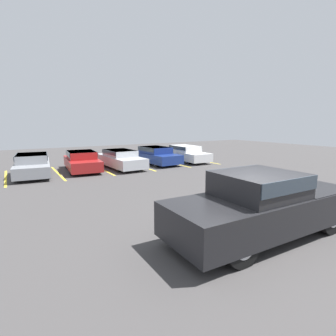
# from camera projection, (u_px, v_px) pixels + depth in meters

# --- Properties ---
(ground_plane) EXTENTS (60.00, 60.00, 0.00)m
(ground_plane) POSITION_uv_depth(u_px,v_px,m) (252.00, 240.00, 6.85)
(ground_plane) COLOR #423F3F
(stall_stripe_a) EXTENTS (0.12, 5.11, 0.01)m
(stall_stripe_a) POSITION_uv_depth(u_px,v_px,m) (6.00, 178.00, 14.51)
(stall_stripe_a) COLOR yellow
(stall_stripe_a) RESTS_ON ground_plane
(stall_stripe_b) EXTENTS (0.12, 5.11, 0.01)m
(stall_stripe_b) POSITION_uv_depth(u_px,v_px,m) (58.00, 173.00, 15.90)
(stall_stripe_b) COLOR yellow
(stall_stripe_b) RESTS_ON ground_plane
(stall_stripe_c) EXTENTS (0.12, 5.11, 0.01)m
(stall_stripe_c) POSITION_uv_depth(u_px,v_px,m) (102.00, 169.00, 17.28)
(stall_stripe_c) COLOR yellow
(stall_stripe_c) RESTS_ON ground_plane
(stall_stripe_d) EXTENTS (0.12, 5.11, 0.01)m
(stall_stripe_d) POSITION_uv_depth(u_px,v_px,m) (139.00, 166.00, 18.66)
(stall_stripe_d) COLOR yellow
(stall_stripe_d) RESTS_ON ground_plane
(stall_stripe_e) EXTENTS (0.12, 5.11, 0.01)m
(stall_stripe_e) POSITION_uv_depth(u_px,v_px,m) (171.00, 163.00, 20.05)
(stall_stripe_e) COLOR yellow
(stall_stripe_e) RESTS_ON ground_plane
(stall_stripe_f) EXTENTS (0.12, 5.11, 0.01)m
(stall_stripe_f) POSITION_uv_depth(u_px,v_px,m) (199.00, 160.00, 21.43)
(stall_stripe_f) COLOR yellow
(stall_stripe_f) RESTS_ON ground_plane
(pickup_truck) EXTENTS (5.66, 2.08, 1.76)m
(pickup_truck) POSITION_uv_depth(u_px,v_px,m) (265.00, 204.00, 6.98)
(pickup_truck) COLOR black
(pickup_truck) RESTS_ON ground_plane
(parked_sedan_a) EXTENTS (2.24, 4.70, 1.25)m
(parked_sedan_a) POSITION_uv_depth(u_px,v_px,m) (32.00, 164.00, 15.12)
(parked_sedan_a) COLOR gray
(parked_sedan_a) RESTS_ON ground_plane
(parked_sedan_b) EXTENTS (2.15, 4.47, 1.24)m
(parked_sedan_b) POSITION_uv_depth(u_px,v_px,m) (82.00, 160.00, 16.69)
(parked_sedan_b) COLOR maroon
(parked_sedan_b) RESTS_ON ground_plane
(parked_sedan_c) EXTENTS (1.98, 4.77, 1.22)m
(parked_sedan_c) POSITION_uv_depth(u_px,v_px,m) (120.00, 158.00, 17.70)
(parked_sedan_c) COLOR #B7BABF
(parked_sedan_c) RESTS_ON ground_plane
(parked_sedan_d) EXTENTS (2.08, 4.60, 1.26)m
(parked_sedan_d) POSITION_uv_depth(u_px,v_px,m) (156.00, 155.00, 19.50)
(parked_sedan_d) COLOR navy
(parked_sedan_d) RESTS_ON ground_plane
(parked_sedan_e) EXTENTS (1.83, 4.77, 1.24)m
(parked_sedan_e) POSITION_uv_depth(u_px,v_px,m) (186.00, 153.00, 20.78)
(parked_sedan_e) COLOR silver
(parked_sedan_e) RESTS_ON ground_plane
(traffic_cone) EXTENTS (0.50, 0.50, 0.58)m
(traffic_cone) POSITION_uv_depth(u_px,v_px,m) (285.00, 188.00, 11.22)
(traffic_cone) COLOR black
(traffic_cone) RESTS_ON ground_plane
(wheel_stop_curb) EXTENTS (1.62, 0.20, 0.14)m
(wheel_stop_curb) POSITION_uv_depth(u_px,v_px,m) (158.00, 157.00, 23.21)
(wheel_stop_curb) COLOR #B7B2A8
(wheel_stop_curb) RESTS_ON ground_plane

